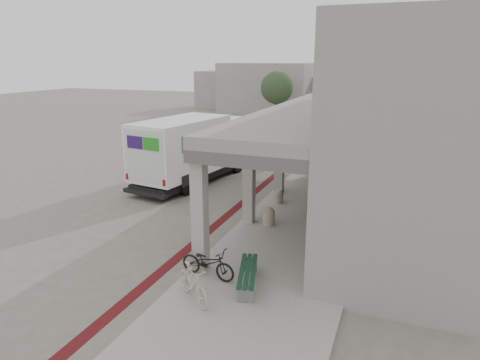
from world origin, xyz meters
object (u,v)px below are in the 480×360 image
at_px(fedex_truck, 193,148).
at_px(utility_cabinet, 319,224).
at_px(bicycle_black, 208,263).
at_px(bench, 248,274).
at_px(bicycle_cream, 193,283).

relative_size(fedex_truck, utility_cabinet, 7.48).
bearing_deg(fedex_truck, bicycle_black, -51.99).
relative_size(bench, bicycle_cream, 1.28).
relative_size(bench, bicycle_black, 1.21).
height_order(fedex_truck, bicycle_cream, fedex_truck).
xyz_separation_m(bicycle_black, bicycle_cream, (0.15, -1.20, 0.04)).
height_order(utility_cabinet, bicycle_cream, utility_cabinet).
bearing_deg(bicycle_cream, fedex_truck, 64.33).
height_order(bench, bicycle_black, bicycle_black).
distance_m(utility_cabinet, bicycle_cream, 5.40).
bearing_deg(fedex_truck, bicycle_cream, -54.31).
xyz_separation_m(utility_cabinet, bicycle_black, (-2.33, -3.74, -0.09)).
bearing_deg(bicycle_cream, bench, -3.97).
xyz_separation_m(fedex_truck, bicycle_cream, (5.14, -10.07, -1.13)).
bearing_deg(bench, utility_cabinet, 56.96).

